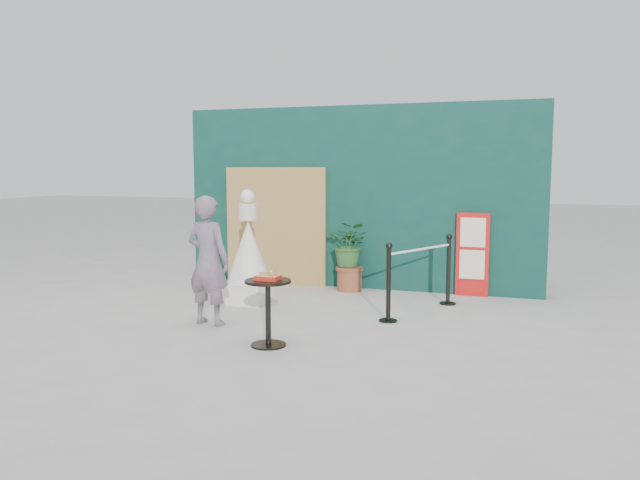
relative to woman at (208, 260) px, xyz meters
The scene contains 10 objects.
ground 1.38m from the woman, ahead, with size 60.00×60.00×0.00m, color #ADAAA5.
back_wall 3.35m from the woman, 70.34° to the left, with size 6.00×0.30×3.00m, color #0B322E.
bamboo_fence 2.90m from the woman, 95.84° to the left, with size 1.80×0.08×2.00m, color tan.
woman is the anchor object (origin of this frame).
menu_board 4.18m from the woman, 43.96° to the left, with size 0.50×0.07×1.30m.
statue 1.32m from the woman, 92.82° to the left, with size 0.65×0.65×1.68m.
cafe_table 1.33m from the woman, 30.60° to the right, with size 0.52×0.52×0.75m.
food_basket 1.29m from the woman, 30.47° to the right, with size 0.26×0.19×0.11m.
planter 2.91m from the woman, 68.08° to the left, with size 0.66×0.58×1.13m.
stanchion_barrier 2.89m from the woman, 32.14° to the left, with size 0.84×1.54×1.03m.
Camera 1 is at (2.75, -6.86, 1.98)m, focal length 35.00 mm.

